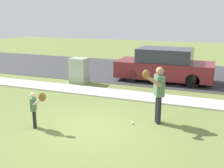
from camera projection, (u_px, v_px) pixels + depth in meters
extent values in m
plane|color=olive|center=(128.00, 97.00, 11.15)|extent=(48.00, 48.00, 0.00)
cube|color=beige|center=(129.00, 95.00, 11.23)|extent=(36.00, 1.20, 0.06)
cube|color=#38383A|center=(155.00, 72.00, 15.75)|extent=(36.00, 6.80, 0.02)
cylinder|color=black|center=(159.00, 110.00, 8.28)|extent=(0.14, 0.14, 0.88)
cylinder|color=black|center=(157.00, 108.00, 8.44)|extent=(0.14, 0.14, 0.88)
cube|color=#4C7251|center=(159.00, 86.00, 8.17)|extent=(0.40, 0.48, 0.62)
sphere|color=#A87A5B|center=(160.00, 71.00, 8.06)|extent=(0.24, 0.24, 0.24)
cylinder|color=#A87A5B|center=(153.00, 81.00, 7.84)|extent=(0.53, 0.34, 0.42)
ellipsoid|color=brown|center=(146.00, 74.00, 7.77)|extent=(0.26, 0.22, 0.26)
cylinder|color=#A87A5B|center=(157.00, 83.00, 8.42)|extent=(0.10, 0.10, 0.59)
cylinder|color=black|center=(35.00, 118.00, 8.09)|extent=(0.09, 0.09, 0.54)
cylinder|color=black|center=(34.00, 120.00, 7.99)|extent=(0.09, 0.09, 0.54)
cube|color=#4C7251|center=(33.00, 104.00, 7.92)|extent=(0.25, 0.30, 0.38)
sphere|color=beige|center=(33.00, 95.00, 7.86)|extent=(0.15, 0.15, 0.15)
cylinder|color=beige|center=(34.00, 102.00, 8.08)|extent=(0.06, 0.06, 0.36)
cylinder|color=beige|center=(38.00, 101.00, 7.75)|extent=(0.32, 0.21, 0.26)
ellipsoid|color=brown|center=(42.00, 97.00, 7.73)|extent=(0.26, 0.22, 0.26)
sphere|color=white|center=(133.00, 123.00, 8.35)|extent=(0.07, 0.07, 0.07)
cube|color=#9EB293|center=(79.00, 71.00, 13.25)|extent=(0.80, 0.65, 1.22)
cube|color=maroon|center=(164.00, 69.00, 13.59)|extent=(4.70, 1.90, 0.80)
cube|color=#2D333D|center=(165.00, 55.00, 13.41)|extent=(2.58, 1.75, 0.65)
cylinder|color=black|center=(131.00, 76.00, 13.40)|extent=(0.64, 0.22, 0.64)
cylinder|color=black|center=(140.00, 69.00, 14.92)|extent=(0.64, 0.22, 0.64)
cylinder|color=black|center=(193.00, 81.00, 12.38)|extent=(0.64, 0.22, 0.64)
cylinder|color=black|center=(196.00, 73.00, 13.90)|extent=(0.64, 0.22, 0.64)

